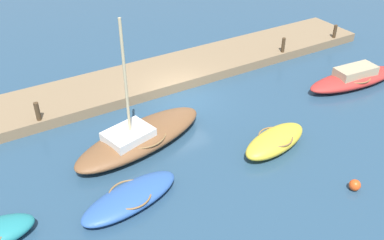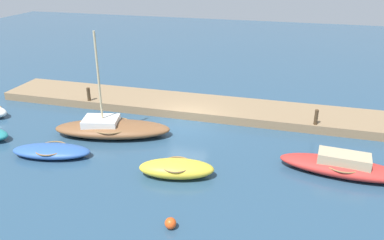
{
  "view_description": "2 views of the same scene",
  "coord_description": "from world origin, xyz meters",
  "px_view_note": "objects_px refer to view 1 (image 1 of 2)",
  "views": [
    {
      "loc": [
        9.73,
        17.25,
        11.56
      ],
      "look_at": [
        1.04,
        2.8,
        0.54
      ],
      "focal_mm": 40.42,
      "sensor_mm": 36.0,
      "label": 1
    },
    {
      "loc": [
        -6.3,
        20.99,
        9.74
      ],
      "look_at": [
        -0.86,
        1.55,
        1.03
      ],
      "focal_mm": 36.05,
      "sensor_mm": 36.0,
      "label": 2
    }
  ],
  "objects_px": {
    "sailboat_brown": "(140,137)",
    "rowboat_blue": "(130,197)",
    "motorboat_red": "(354,78)",
    "marker_buoy": "(355,185)",
    "mooring_post_west": "(335,31)",
    "rowboat_yellow": "(275,141)",
    "mooring_post_mid_east": "(37,111)",
    "mooring_post_mid_west": "(283,45)"
  },
  "relations": [
    {
      "from": "rowboat_blue",
      "to": "marker_buoy",
      "type": "relative_size",
      "value": 9.55
    },
    {
      "from": "motorboat_red",
      "to": "mooring_post_mid_east",
      "type": "bearing_deg",
      "value": -10.89
    },
    {
      "from": "motorboat_red",
      "to": "rowboat_yellow",
      "type": "xyz_separation_m",
      "value": [
        7.57,
        2.3,
        -0.03
      ]
    },
    {
      "from": "rowboat_blue",
      "to": "mooring_post_mid_west",
      "type": "relative_size",
      "value": 4.79
    },
    {
      "from": "sailboat_brown",
      "to": "mooring_post_west",
      "type": "distance_m",
      "value": 16.22
    },
    {
      "from": "rowboat_blue",
      "to": "mooring_post_west",
      "type": "height_order",
      "value": "mooring_post_west"
    },
    {
      "from": "rowboat_yellow",
      "to": "mooring_post_mid_west",
      "type": "relative_size",
      "value": 4.17
    },
    {
      "from": "mooring_post_mid_west",
      "to": "marker_buoy",
      "type": "bearing_deg",
      "value": 62.73
    },
    {
      "from": "motorboat_red",
      "to": "sailboat_brown",
      "type": "bearing_deg",
      "value": 0.61
    },
    {
      "from": "sailboat_brown",
      "to": "rowboat_blue",
      "type": "bearing_deg",
      "value": 45.51
    },
    {
      "from": "rowboat_yellow",
      "to": "mooring_post_mid_east",
      "type": "height_order",
      "value": "mooring_post_mid_east"
    },
    {
      "from": "rowboat_blue",
      "to": "mooring_post_mid_east",
      "type": "distance_m",
      "value": 6.97
    },
    {
      "from": "marker_buoy",
      "to": "rowboat_yellow",
      "type": "bearing_deg",
      "value": -75.74
    },
    {
      "from": "rowboat_blue",
      "to": "marker_buoy",
      "type": "distance_m",
      "value": 8.7
    },
    {
      "from": "rowboat_yellow",
      "to": "mooring_post_mid_east",
      "type": "xyz_separation_m",
      "value": [
        8.47,
        -6.87,
        0.57
      ]
    },
    {
      "from": "rowboat_yellow",
      "to": "marker_buoy",
      "type": "bearing_deg",
      "value": 92.39
    },
    {
      "from": "mooring_post_west",
      "to": "mooring_post_mid_east",
      "type": "xyz_separation_m",
      "value": [
        19.27,
        0.0,
        0.03
      ]
    },
    {
      "from": "marker_buoy",
      "to": "rowboat_blue",
      "type": "bearing_deg",
      "value": -25.94
    },
    {
      "from": "motorboat_red",
      "to": "mooring_post_mid_east",
      "type": "xyz_separation_m",
      "value": [
        16.03,
        -4.57,
        0.54
      ]
    },
    {
      "from": "sailboat_brown",
      "to": "mooring_post_mid_west",
      "type": "bearing_deg",
      "value": -176.1
    },
    {
      "from": "rowboat_blue",
      "to": "marker_buoy",
      "type": "xyz_separation_m",
      "value": [
        -7.83,
        3.81,
        -0.08
      ]
    },
    {
      "from": "marker_buoy",
      "to": "mooring_post_mid_east",
      "type": "bearing_deg",
      "value": -48.31
    },
    {
      "from": "motorboat_red",
      "to": "mooring_post_mid_west",
      "type": "relative_size",
      "value": 6.59
    },
    {
      "from": "sailboat_brown",
      "to": "marker_buoy",
      "type": "bearing_deg",
      "value": 116.86
    },
    {
      "from": "rowboat_blue",
      "to": "mooring_post_mid_west",
      "type": "height_order",
      "value": "mooring_post_mid_west"
    },
    {
      "from": "rowboat_yellow",
      "to": "mooring_post_mid_east",
      "type": "distance_m",
      "value": 10.92
    },
    {
      "from": "rowboat_blue",
      "to": "sailboat_brown",
      "type": "bearing_deg",
      "value": -132.18
    },
    {
      "from": "mooring_post_mid_west",
      "to": "mooring_post_mid_east",
      "type": "xyz_separation_m",
      "value": [
        14.84,
        0.0,
        0.0
      ]
    },
    {
      "from": "mooring_post_mid_east",
      "to": "mooring_post_mid_west",
      "type": "bearing_deg",
      "value": 180.0
    },
    {
      "from": "motorboat_red",
      "to": "rowboat_yellow",
      "type": "distance_m",
      "value": 7.91
    },
    {
      "from": "rowboat_yellow",
      "to": "motorboat_red",
      "type": "bearing_deg",
      "value": -174.97
    },
    {
      "from": "rowboat_blue",
      "to": "sailboat_brown",
      "type": "distance_m",
      "value": 3.67
    },
    {
      "from": "sailboat_brown",
      "to": "mooring_post_west",
      "type": "relative_size",
      "value": 8.16
    },
    {
      "from": "rowboat_yellow",
      "to": "marker_buoy",
      "type": "height_order",
      "value": "rowboat_yellow"
    },
    {
      "from": "mooring_post_mid_west",
      "to": "mooring_post_mid_east",
      "type": "distance_m",
      "value": 14.84
    },
    {
      "from": "sailboat_brown",
      "to": "mooring_post_mid_east",
      "type": "relative_size",
      "value": 7.69
    },
    {
      "from": "motorboat_red",
      "to": "rowboat_blue",
      "type": "bearing_deg",
      "value": 13.6
    },
    {
      "from": "rowboat_yellow",
      "to": "sailboat_brown",
      "type": "bearing_deg",
      "value": -45.0
    },
    {
      "from": "rowboat_yellow",
      "to": "mooring_post_mid_east",
      "type": "relative_size",
      "value": 4.14
    },
    {
      "from": "marker_buoy",
      "to": "mooring_post_west",
      "type": "bearing_deg",
      "value": -133.06
    },
    {
      "from": "mooring_post_west",
      "to": "marker_buoy",
      "type": "height_order",
      "value": "mooring_post_west"
    },
    {
      "from": "mooring_post_mid_west",
      "to": "mooring_post_mid_east",
      "type": "bearing_deg",
      "value": 0.0
    }
  ]
}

